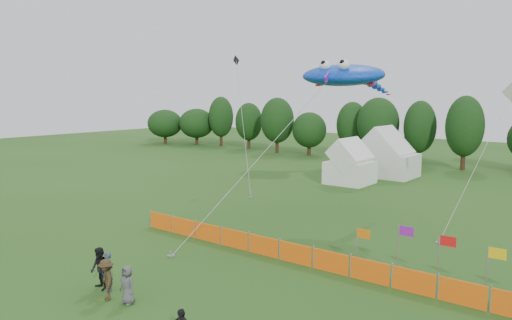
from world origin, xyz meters
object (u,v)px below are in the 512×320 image
Objects in this scene: spectator_a at (108,272)px; spectator_c at (106,280)px; tent_right at (388,158)px; barrier_fence at (295,253)px; spectator_b at (100,269)px; spectator_e at (127,285)px; stingray_kite at (346,76)px; tent_left at (350,165)px.

spectator_c is at bearing -45.79° from spectator_a.
spectator_a is (2.86, -35.33, -1.08)m from tent_right.
spectator_b is (-4.71, -8.01, 0.42)m from barrier_fence.
stingray_kite is (-0.37, 18.60, 8.77)m from spectator_e.
stingray_kite is at bearing 78.65° from spectator_a.
spectator_e is (5.67, -29.64, -0.93)m from tent_left.
spectator_b is at bearing -174.66° from spectator_a.
spectator_a is 1.00× the size of spectator_c.
spectator_c is 0.08× the size of stingray_kite.
tent_left is 30.33m from spectator_c.
barrier_fence is 9.30m from spectator_b.
tent_right is at bearing 122.74° from spectator_c.
tent_right is 0.25× the size of barrier_fence.
spectator_c is (1.13, -0.48, -0.07)m from spectator_b.
tent_right is 35.52m from spectator_b.
spectator_b is 2.12m from spectator_e.
tent_right is 2.95× the size of spectator_b.
stingray_kite reaches higher than spectator_e.
spectator_c is (-3.58, -8.48, 0.35)m from barrier_fence.
barrier_fence is (7.15, -27.42, -1.44)m from tent_right.
spectator_b is 1.08× the size of spectator_c.
barrier_fence is 11.86× the size of spectator_b.
barrier_fence is 9.21m from spectator_c.
tent_left is 30.19m from spectator_e.
barrier_fence is 13.86× the size of spectator_e.
tent_right is 3.18× the size of spectator_a.
spectator_a is (3.98, -29.38, -0.87)m from tent_left.
stingray_kite reaches higher than barrier_fence.
tent_left reaches higher than spectator_c.
spectator_c is at bearing -84.32° from tent_right.
spectator_c is (4.69, -29.95, -0.87)m from tent_left.
tent_right reaches higher than tent_left.
spectator_a is 1.08× the size of spectator_e.
stingray_kite reaches higher than spectator_a.
stingray_kite reaches higher than tent_left.
barrier_fence is at bearing -75.39° from tent_right.
spectator_b is at bearing -120.45° from barrier_fence.
spectator_b reaches higher than spectator_e.
tent_right reaches higher than spectator_e.
spectator_c reaches higher than spectator_e.
spectator_b is 1.17× the size of spectator_e.
spectator_a is 0.08× the size of stingray_kite.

